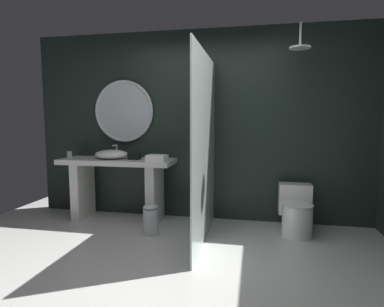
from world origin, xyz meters
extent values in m
plane|color=silver|center=(0.00, 0.00, 0.00)|extent=(5.76, 5.76, 0.00)
cube|color=#1E2823|center=(0.00, 1.90, 1.30)|extent=(4.80, 0.10, 2.60)
cube|color=silver|center=(-1.09, 1.56, 0.82)|extent=(1.57, 0.55, 0.07)
cube|color=silver|center=(-1.62, 1.56, 0.39)|extent=(0.12, 0.46, 0.78)
cube|color=silver|center=(-0.55, 1.56, 0.39)|extent=(0.12, 0.46, 0.78)
ellipsoid|color=white|center=(-1.17, 1.54, 0.91)|extent=(0.46, 0.38, 0.13)
cylinder|color=silver|center=(-1.17, 1.72, 0.94)|extent=(0.02, 0.02, 0.19)
cylinder|color=silver|center=(-1.17, 1.65, 1.03)|extent=(0.02, 0.13, 0.02)
cylinder|color=silver|center=(-1.81, 1.55, 0.90)|extent=(0.07, 0.07, 0.09)
cube|color=black|center=(-0.83, 1.55, 0.89)|extent=(0.16, 0.12, 0.09)
torus|color=silver|center=(-1.09, 1.81, 1.51)|extent=(0.88, 0.04, 0.88)
cylinder|color=#B2BCC1|center=(-1.09, 1.82, 1.51)|extent=(0.81, 0.01, 0.81)
cube|color=silver|center=(0.20, 1.05, 1.06)|extent=(0.02, 1.59, 2.12)
cylinder|color=silver|center=(1.24, 1.45, 2.36)|extent=(0.02, 0.02, 0.28)
cylinder|color=silver|center=(1.24, 1.45, 2.21)|extent=(0.24, 0.24, 0.02)
cylinder|color=white|center=(1.27, 1.36, 0.19)|extent=(0.35, 0.35, 0.38)
ellipsoid|color=white|center=(1.27, 1.36, 0.39)|extent=(0.37, 0.41, 0.02)
cube|color=white|center=(1.27, 1.63, 0.39)|extent=(0.40, 0.20, 0.39)
cylinder|color=silver|center=(-0.46, 1.09, 0.16)|extent=(0.18, 0.18, 0.32)
ellipsoid|color=silver|center=(-0.46, 1.09, 0.34)|extent=(0.18, 0.18, 0.05)
cube|color=white|center=(-0.47, 1.38, 0.89)|extent=(0.27, 0.20, 0.09)
camera|label=1|loc=(0.75, -2.47, 1.39)|focal=29.59mm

